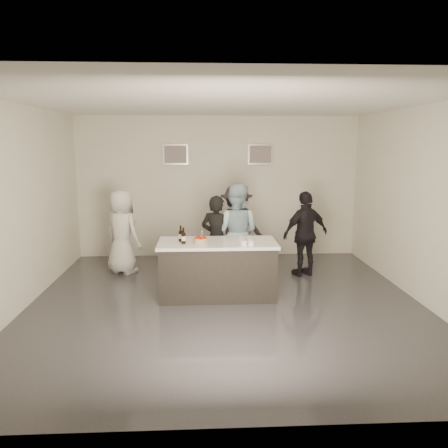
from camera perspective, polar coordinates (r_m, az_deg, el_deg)
The scene contains 19 objects.
floor at distance 6.82m, azimuth 0.22°, elevation -10.31°, with size 6.00×6.00×0.00m, color #3D3D42.
ceiling at distance 6.41m, azimuth 0.24°, elevation 15.65°, with size 6.00×6.00×0.00m, color white.
wall_back at distance 9.43m, azimuth -0.77°, elevation 4.83°, with size 6.00×0.04×3.00m, color silver.
wall_front at distance 3.51m, azimuth 2.90°, elevation -4.66°, with size 6.00×0.04×3.00m, color silver.
wall_left at distance 6.96m, azimuth -25.27°, elevation 1.87°, with size 0.04×6.00×3.00m, color silver.
wall_right at distance 7.26m, azimuth 24.62°, elevation 2.22°, with size 0.04×6.00×3.00m, color silver.
picture_left at distance 9.36m, azimuth -6.36°, elevation 9.03°, with size 0.54×0.04×0.44m, color #B2B2B7.
picture_right at distance 9.43m, azimuth 4.77°, elevation 9.06°, with size 0.54×0.04×0.44m, color #B2B2B7.
bar_counter at distance 6.99m, azimuth -0.87°, elevation -5.91°, with size 1.86×0.86×0.90m, color white.
cake at distance 6.78m, azimuth -3.09°, elevation -2.19°, with size 0.22×0.22×0.07m, color orange.
beer_bottle_a at distance 6.89m, azimuth -5.68°, elevation -1.23°, with size 0.07×0.07×0.26m, color black.
beer_bottle_b at distance 6.73m, azimuth -5.31°, elevation -1.50°, with size 0.07×0.07×0.26m, color black.
tumbler_cluster at distance 6.77m, azimuth 2.93°, elevation -2.19°, with size 0.19×0.40×0.08m, color gold.
candles at distance 6.54m, azimuth -3.07°, elevation -2.97°, with size 0.24×0.08×0.01m, color pink.
person_main_black at distance 7.66m, azimuth -0.99°, elevation -1.97°, with size 0.56×0.37×1.55m, color black.
person_main_blue at distance 7.74m, azimuth 1.55°, elevation -1.10°, with size 0.85×0.66×1.74m, color #9FC1D0.
person_guest_left at distance 8.41m, azimuth -13.18°, elevation -1.00°, with size 0.77×0.50×1.58m, color silver.
person_guest_right at distance 8.16m, azimuth 10.60°, elevation -1.28°, with size 0.92×0.38×1.57m, color black.
person_guest_back at distance 8.45m, azimuth 1.64°, elevation -0.46°, with size 1.06×0.61×1.64m, color #28232A.
Camera 1 is at (-0.35, -6.38, 2.41)m, focal length 35.00 mm.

